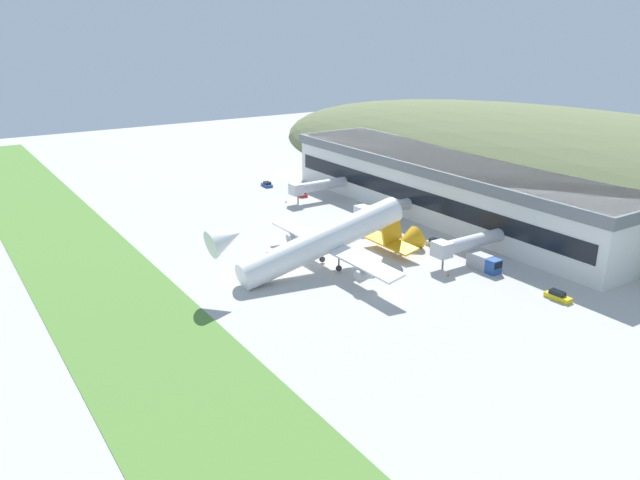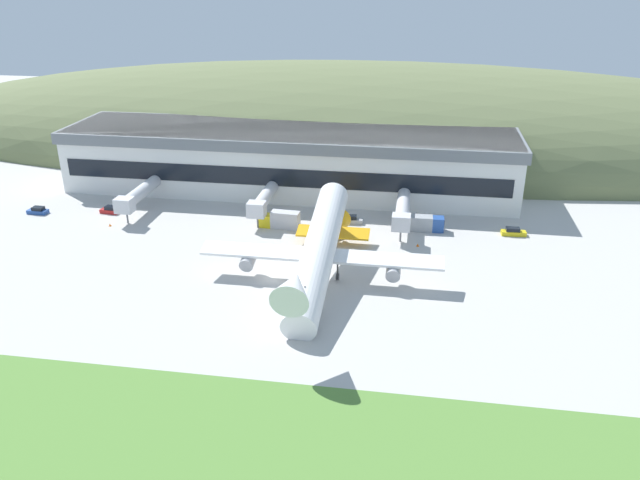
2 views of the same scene
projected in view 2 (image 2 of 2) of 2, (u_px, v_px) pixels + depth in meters
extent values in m
plane|color=#B7B5AF|center=(273.00, 278.00, 101.63)|extent=(365.88, 365.88, 0.00)
cube|color=#568438|center=(192.00, 439.00, 66.81)|extent=(329.30, 22.60, 0.08)
ellipsoid|color=#667047|center=(368.00, 143.00, 179.41)|extent=(290.32, 87.08, 44.97)
cube|color=white|center=(290.00, 160.00, 139.89)|extent=(98.98, 21.76, 13.68)
cube|color=slate|center=(289.00, 135.00, 137.63)|extent=(100.18, 22.96, 2.40)
cube|color=black|center=(279.00, 177.00, 130.28)|extent=(95.02, 0.16, 3.83)
cylinder|color=silver|center=(141.00, 192.00, 128.27)|extent=(2.60, 15.28, 2.60)
cube|color=silver|center=(124.00, 205.00, 121.36)|extent=(3.38, 2.86, 2.86)
cylinder|color=slate|center=(127.00, 214.00, 122.62)|extent=(0.36, 0.36, 4.00)
cylinder|color=silver|center=(265.00, 198.00, 125.31)|extent=(2.60, 13.51, 2.60)
cube|color=silver|center=(256.00, 209.00, 119.20)|extent=(3.38, 2.86, 2.86)
cylinder|color=slate|center=(258.00, 218.00, 120.45)|extent=(0.36, 0.36, 4.00)
cylinder|color=silver|center=(403.00, 207.00, 120.27)|extent=(2.60, 15.80, 2.60)
cube|color=silver|center=(401.00, 222.00, 113.12)|extent=(3.38, 2.86, 2.86)
cylinder|color=slate|center=(401.00, 231.00, 114.38)|extent=(0.36, 0.36, 4.00)
cylinder|color=white|center=(319.00, 252.00, 97.32)|extent=(5.11, 34.95, 12.15)
cone|color=white|center=(293.00, 288.00, 77.84)|extent=(5.01, 6.54, 6.06)
cone|color=orange|center=(336.00, 229.00, 117.30)|extent=(5.01, 7.54, 6.28)
cube|color=orange|center=(333.00, 213.00, 111.82)|extent=(0.50, 6.07, 8.38)
cube|color=orange|center=(333.00, 232.00, 113.59)|extent=(13.30, 3.58, 1.09)
cube|color=white|center=(320.00, 255.00, 99.36)|extent=(39.11, 3.62, 1.18)
cylinder|color=#9E9EA3|center=(249.00, 260.00, 101.16)|extent=(2.30, 4.00, 2.99)
cylinder|color=#9E9EA3|center=(393.00, 270.00, 97.76)|extent=(2.30, 4.00, 2.99)
cylinder|color=#2D2D2D|center=(303.00, 268.00, 100.77)|extent=(0.28, 0.28, 2.20)
cylinder|color=#2D2D2D|center=(303.00, 274.00, 101.22)|extent=(0.45, 1.10, 1.10)
cylinder|color=#2D2D2D|center=(338.00, 270.00, 99.96)|extent=(0.28, 0.28, 2.20)
cylinder|color=#2D2D2D|center=(337.00, 277.00, 100.40)|extent=(0.45, 1.10, 1.10)
cylinder|color=#2D2D2D|center=(305.00, 293.00, 86.91)|extent=(0.22, 0.22, 1.98)
cylinder|color=#2D2D2D|center=(305.00, 299.00, 87.31)|extent=(0.30, 0.82, 0.82)
cube|color=#264C99|center=(38.00, 212.00, 128.14)|extent=(4.14, 1.99, 0.79)
cube|color=black|center=(38.00, 208.00, 127.82)|extent=(2.29, 1.65, 0.64)
cube|color=#B21E1E|center=(110.00, 211.00, 128.45)|extent=(3.98, 2.23, 0.82)
cube|color=black|center=(111.00, 208.00, 128.10)|extent=(2.24, 1.79, 0.67)
cube|color=gold|center=(514.00, 233.00, 117.72)|extent=(4.64, 1.83, 0.84)
cube|color=black|center=(513.00, 229.00, 117.44)|extent=(2.58, 1.49, 0.68)
cube|color=#999EA3|center=(352.00, 221.00, 123.29)|extent=(4.47, 1.89, 0.88)
cube|color=black|center=(350.00, 217.00, 122.99)|extent=(2.48, 1.55, 0.72)
cube|color=gold|center=(265.00, 220.00, 121.51)|extent=(2.75, 2.49, 2.46)
cube|color=black|center=(259.00, 218.00, 121.61)|extent=(0.22, 1.96, 1.08)
cube|color=#B7B7BC|center=(285.00, 220.00, 120.48)|extent=(5.65, 2.70, 3.35)
cube|color=#264C99|center=(438.00, 224.00, 119.25)|extent=(2.20, 2.48, 2.75)
cube|color=black|center=(444.00, 222.00, 118.92)|extent=(0.13, 2.07, 1.21)
cube|color=#999EA3|center=(420.00, 223.00, 119.65)|extent=(4.62, 2.54, 2.84)
cube|color=orange|center=(110.00, 226.00, 122.02)|extent=(0.52, 0.52, 0.03)
cone|color=orange|center=(110.00, 225.00, 121.91)|extent=(0.40, 0.40, 0.55)
cube|color=orange|center=(418.00, 246.00, 113.20)|extent=(0.52, 0.52, 0.03)
cone|color=orange|center=(418.00, 245.00, 113.09)|extent=(0.40, 0.40, 0.55)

